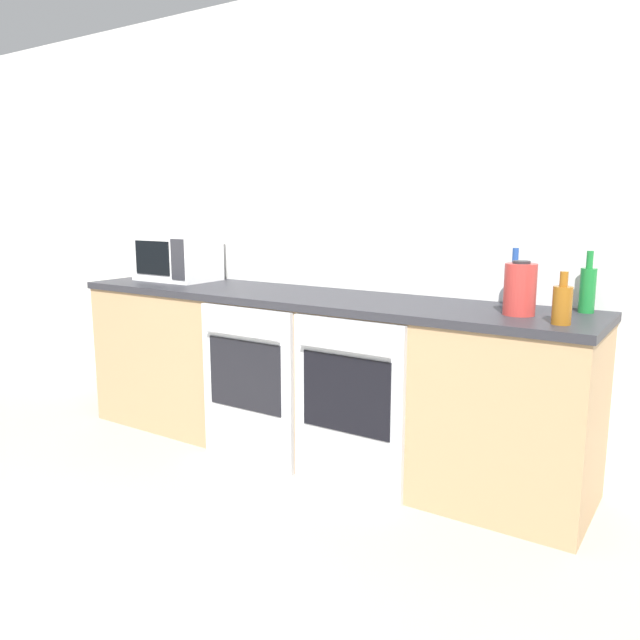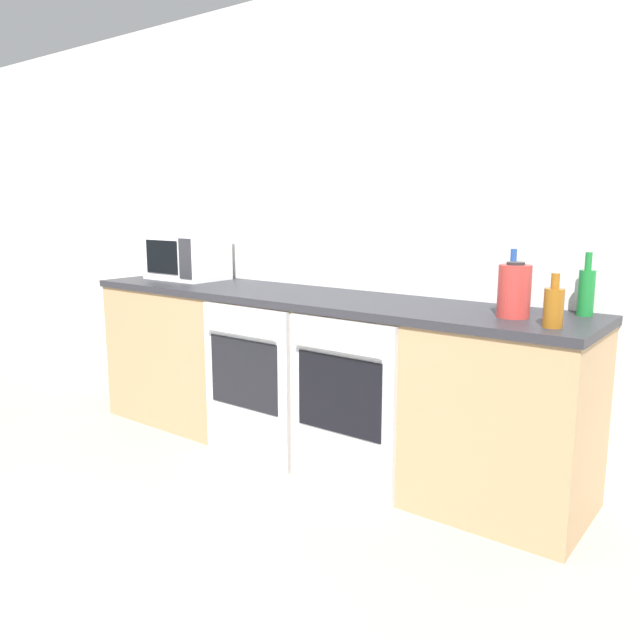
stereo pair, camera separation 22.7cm
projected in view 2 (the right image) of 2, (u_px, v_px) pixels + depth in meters
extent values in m
cube|color=silver|center=(348.00, 220.00, 3.60)|extent=(10.00, 0.06, 2.60)
cube|color=tan|center=(312.00, 378.00, 3.49)|extent=(2.99, 0.61, 0.87)
cube|color=#28282D|center=(312.00, 298.00, 3.41)|extent=(3.01, 0.64, 0.04)
cube|color=silver|center=(246.00, 385.00, 3.36)|extent=(0.60, 0.03, 0.86)
cube|color=black|center=(243.00, 374.00, 3.33)|extent=(0.48, 0.01, 0.38)
cylinder|color=silver|center=(240.00, 334.00, 3.28)|extent=(0.49, 0.02, 0.02)
cube|color=#B7BABF|center=(341.00, 408.00, 2.99)|extent=(0.60, 0.03, 0.86)
cube|color=black|center=(339.00, 395.00, 2.96)|extent=(0.48, 0.01, 0.38)
cylinder|color=#B7BABF|center=(336.00, 350.00, 2.90)|extent=(0.49, 0.02, 0.02)
cube|color=silver|center=(187.00, 256.00, 4.10)|extent=(0.50, 0.34, 0.31)
cube|color=black|center=(162.00, 257.00, 3.99)|extent=(0.30, 0.01, 0.21)
cube|color=#2D2D33|center=(185.00, 259.00, 3.86)|extent=(0.11, 0.01, 0.25)
cylinder|color=#234793|center=(512.00, 287.00, 2.92)|extent=(0.07, 0.07, 0.20)
cylinder|color=#234793|center=(514.00, 257.00, 2.90)|extent=(0.03, 0.03, 0.08)
cylinder|color=#19722D|center=(586.00, 293.00, 2.74)|extent=(0.07, 0.07, 0.20)
cylinder|color=#19722D|center=(589.00, 261.00, 2.71)|extent=(0.03, 0.03, 0.08)
cylinder|color=#8C5114|center=(554.00, 308.00, 2.47)|extent=(0.08, 0.08, 0.16)
cylinder|color=#8C5114|center=(555.00, 281.00, 2.46)|extent=(0.03, 0.03, 0.06)
cylinder|color=#B2332D|center=(514.00, 291.00, 2.70)|extent=(0.14, 0.14, 0.23)
cylinder|color=#262628|center=(516.00, 263.00, 2.67)|extent=(0.08, 0.08, 0.01)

